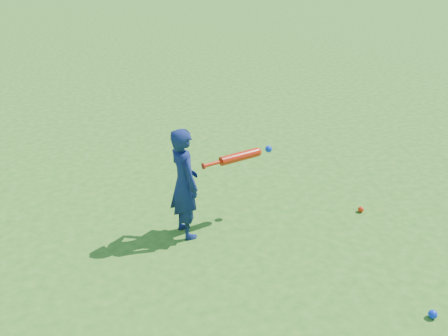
% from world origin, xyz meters
% --- Properties ---
extents(ground, '(80.00, 80.00, 0.00)m').
position_xyz_m(ground, '(0.00, 0.00, 0.00)').
color(ground, '#2E701A').
rests_on(ground, ground).
extents(child, '(0.42, 0.52, 1.25)m').
position_xyz_m(child, '(0.40, 0.33, 0.63)').
color(child, '#101D4E').
rests_on(child, ground).
extents(ground_ball_red, '(0.07, 0.07, 0.07)m').
position_xyz_m(ground_ball_red, '(2.52, 0.36, 0.04)').
color(ground_ball_red, red).
rests_on(ground_ball_red, ground).
extents(ground_ball_blue, '(0.08, 0.08, 0.08)m').
position_xyz_m(ground_ball_blue, '(2.33, -1.45, 0.04)').
color(ground_ball_blue, '#0C2FD5').
rests_on(ground_ball_blue, ground).
extents(bat_swing, '(0.87, 0.38, 0.10)m').
position_xyz_m(bat_swing, '(1.09, 0.52, 0.80)').
color(bat_swing, red).
rests_on(bat_swing, ground).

